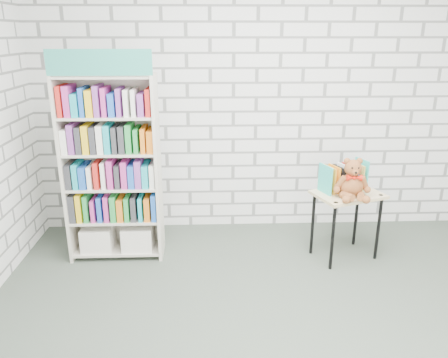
{
  "coord_description": "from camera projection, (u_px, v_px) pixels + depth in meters",
  "views": [
    {
      "loc": [
        -0.5,
        -2.44,
        2.02
      ],
      "look_at": [
        -0.37,
        0.95,
        0.88
      ],
      "focal_mm": 35.0,
      "sensor_mm": 36.0,
      "label": 1
    }
  ],
  "objects": [
    {
      "name": "ground",
      "position": [
        283.0,
        345.0,
        2.97
      ],
      "size": [
        4.5,
        4.5,
        0.0
      ],
      "primitive_type": "plane",
      "color": "#3D473C",
      "rests_on": "ground"
    },
    {
      "name": "room_shell",
      "position": [
        297.0,
        78.0,
        2.4
      ],
      "size": [
        4.52,
        4.02,
        2.81
      ],
      "color": "silver",
      "rests_on": "ground"
    },
    {
      "name": "bookshelf",
      "position": [
        112.0,
        168.0,
        3.93
      ],
      "size": [
        0.85,
        0.33,
        1.9
      ],
      "color": "beige",
      "rests_on": "ground"
    },
    {
      "name": "display_table",
      "position": [
        347.0,
        202.0,
        3.99
      ],
      "size": [
        0.7,
        0.59,
        0.64
      ],
      "color": "tan",
      "rests_on": "ground"
    },
    {
      "name": "table_books",
      "position": [
        343.0,
        177.0,
        4.01
      ],
      "size": [
        0.45,
        0.31,
        0.25
      ],
      "color": "#29B5A5",
      "rests_on": "display_table"
    },
    {
      "name": "teddy_bear",
      "position": [
        352.0,
        182.0,
        3.82
      ],
      "size": [
        0.33,
        0.3,
        0.35
      ],
      "color": "brown",
      "rests_on": "display_table"
    }
  ]
}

